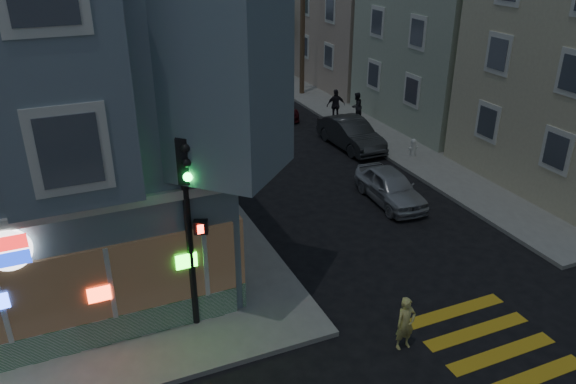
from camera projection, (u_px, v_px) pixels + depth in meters
sidewalk_ne at (449, 81)px, 39.50m from camera, size 24.00×42.00×0.15m
row_house_b at (491, 19)px, 30.16m from camera, size 12.00×8.60×10.50m
row_house_c at (397, 13)px, 37.95m from camera, size 12.00×8.60×9.00m
utility_pole at (303, 19)px, 34.37m from camera, size 2.20×0.30×9.00m
street_tree_near at (270, 20)px, 39.79m from camera, size 3.00×3.00×5.30m
street_tree_far at (234, 7)px, 46.43m from camera, size 3.00×3.00×5.30m
running_child at (406, 323)px, 14.22m from camera, size 0.55×0.36×1.50m
pedestrian_a at (356, 107)px, 30.89m from camera, size 0.93×0.85×1.55m
pedestrian_b at (336, 105)px, 30.75m from camera, size 1.09×0.61×1.76m
parked_car_a at (390, 187)px, 21.98m from camera, size 1.77×3.92×1.31m
parked_car_b at (351, 134)px, 27.44m from camera, size 1.69×4.42×1.44m
parked_car_c at (273, 106)px, 32.11m from camera, size 1.95×4.30×1.22m
parked_car_d at (252, 68)px, 40.51m from camera, size 2.41×5.04×1.39m
traffic_signal at (188, 203)px, 13.56m from camera, size 0.69×0.61×5.42m
fire_hydrant at (413, 147)px, 26.19m from camera, size 0.47×0.27×0.82m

